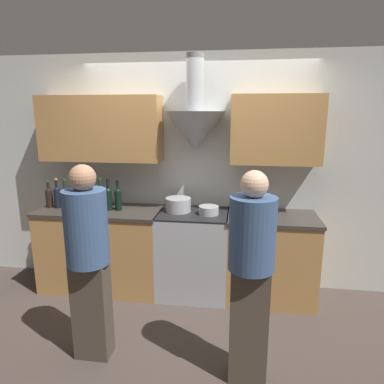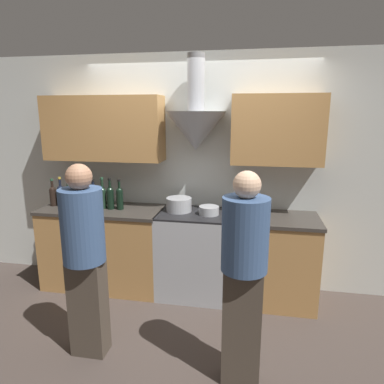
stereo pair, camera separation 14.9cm
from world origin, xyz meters
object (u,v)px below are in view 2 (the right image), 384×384
object	(u,v)px
stove_range	(194,253)
person_foreground_left	(85,254)
wine_bottle_7	(110,197)
orange_fruit	(242,206)
mixing_bowl	(209,210)
wine_bottle_0	(53,195)
wine_bottle_2	(69,195)
wine_bottle_5	(94,196)
wine_bottle_1	(61,195)
stock_pot	(179,204)
wine_bottle_4	(86,196)
wine_bottle_8	(120,197)
wine_bottle_3	(79,195)
person_foreground_right	(244,271)
wine_bottle_6	(103,196)

from	to	relation	value
stove_range	person_foreground_left	distance (m)	1.37
wine_bottle_7	orange_fruit	xyz separation A→B (m)	(1.43, 0.23, -0.10)
stove_range	mixing_bowl	bearing A→B (deg)	-10.86
wine_bottle_0	orange_fruit	world-z (taller)	wine_bottle_0
wine_bottle_2	wine_bottle_5	size ratio (longest dim) A/B	1.03
wine_bottle_1	wine_bottle_5	distance (m)	0.40
wine_bottle_5	wine_bottle_7	world-z (taller)	wine_bottle_7
wine_bottle_1	wine_bottle_0	bearing A→B (deg)	176.43
wine_bottle_5	stock_pot	distance (m)	0.97
wine_bottle_1	person_foreground_left	size ratio (longest dim) A/B	0.21
wine_bottle_4	person_foreground_left	world-z (taller)	person_foreground_left
wine_bottle_2	wine_bottle_5	world-z (taller)	wine_bottle_2
wine_bottle_1	mixing_bowl	distance (m)	1.70
wine_bottle_1	stock_pot	distance (m)	1.36
wine_bottle_2	wine_bottle_4	world-z (taller)	wine_bottle_2
wine_bottle_2	person_foreground_left	bearing A→B (deg)	-55.62
wine_bottle_8	wine_bottle_3	bearing A→B (deg)	177.67
wine_bottle_8	mixing_bowl	xyz separation A→B (m)	(0.99, -0.02, -0.09)
wine_bottle_0	stock_pot	size ratio (longest dim) A/B	1.15
orange_fruit	person_foreground_left	distance (m)	1.78
wine_bottle_4	stock_pot	size ratio (longest dim) A/B	1.18
wine_bottle_2	wine_bottle_4	distance (m)	0.21
wine_bottle_2	wine_bottle_7	bearing A→B (deg)	-0.89
stove_range	wine_bottle_2	xyz separation A→B (m)	(-1.44, -0.01, 0.59)
person_foreground_right	person_foreground_left	bearing A→B (deg)	176.12
stove_range	mixing_bowl	xyz separation A→B (m)	(0.17, -0.03, 0.50)
stove_range	wine_bottle_6	distance (m)	1.19
wine_bottle_0	orange_fruit	size ratio (longest dim) A/B	4.30
wine_bottle_4	wine_bottle_8	xyz separation A→B (m)	(0.41, -0.01, 0.01)
wine_bottle_6	wine_bottle_1	bearing A→B (deg)	-179.52
stove_range	wine_bottle_4	distance (m)	1.36
wine_bottle_7	wine_bottle_0	bearing A→B (deg)	179.06
wine_bottle_0	person_foreground_right	distance (m)	2.52
wine_bottle_4	wine_bottle_3	bearing A→B (deg)	173.47
stock_pot	wine_bottle_4	bearing A→B (deg)	-177.99
wine_bottle_5	person_foreground_left	size ratio (longest dim) A/B	0.20
wine_bottle_4	mixing_bowl	size ratio (longest dim) A/B	1.54
wine_bottle_1	orange_fruit	world-z (taller)	wine_bottle_1
wine_bottle_3	wine_bottle_2	bearing A→B (deg)	-171.80
wine_bottle_8	person_foreground_left	distance (m)	1.13
stock_pot	person_foreground_right	size ratio (longest dim) A/B	0.17
wine_bottle_8	orange_fruit	size ratio (longest dim) A/B	4.62
mixing_bowl	wine_bottle_8	bearing A→B (deg)	178.94
wine_bottle_5	stove_range	bearing A→B (deg)	0.16
wine_bottle_3	person_foreground_left	distance (m)	1.31
wine_bottle_3	person_foreground_left	bearing A→B (deg)	-60.19
wine_bottle_0	stock_pot	bearing A→B (deg)	1.54
mixing_bowl	person_foreground_right	distance (m)	1.25
stock_pot	mixing_bowl	distance (m)	0.34
wine_bottle_3	stock_pot	distance (m)	1.16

